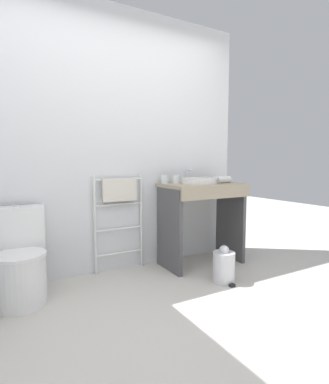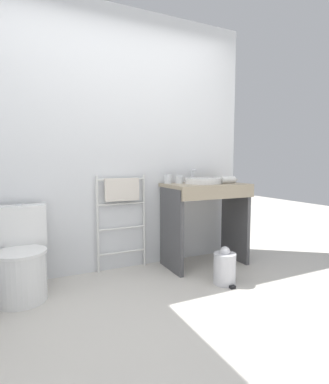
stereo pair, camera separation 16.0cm
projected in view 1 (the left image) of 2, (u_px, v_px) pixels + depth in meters
name	position (u px, v px, depth m)	size (l,w,h in m)	color
ground_plane	(203.00, 337.00, 1.88)	(12.00, 12.00, 0.00)	beige
wall_back	(118.00, 141.00, 3.02)	(2.77, 0.12, 2.61)	silver
toilet	(19.00, 263.00, 2.34)	(0.42, 0.53, 0.74)	white
towel_radiator	(119.00, 202.00, 2.97)	(0.51, 0.06, 0.96)	white
vanity_counter	(202.00, 211.00, 3.18)	(0.84, 0.53, 0.87)	gray
sink_basin	(199.00, 180.00, 3.16)	(0.38, 0.38, 0.06)	white
faucet	(189.00, 174.00, 3.33)	(0.02, 0.10, 0.15)	silver
cup_near_wall	(165.00, 179.00, 3.15)	(0.08, 0.08, 0.09)	white
cup_near_edge	(176.00, 179.00, 3.16)	(0.08, 0.08, 0.08)	white
hair_dryer	(224.00, 180.00, 3.24)	(0.23, 0.18, 0.07)	white
trash_bin	(224.00, 266.00, 2.72)	(0.20, 0.23, 0.34)	silver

